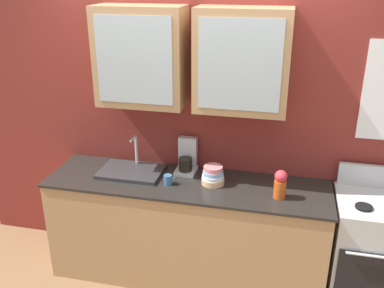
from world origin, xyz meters
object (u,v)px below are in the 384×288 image
(stove_range, at_px, (372,253))
(vase, at_px, (280,184))
(coffee_maker, at_px, (187,159))
(cup_near_sink, at_px, (168,180))
(bowl_stack, at_px, (213,176))
(sink_faucet, at_px, (131,171))

(stove_range, height_order, vase, vase)
(coffee_maker, bearing_deg, stove_range, -7.59)
(cup_near_sink, bearing_deg, bowl_stack, 14.82)
(vase, bearing_deg, bowl_stack, 167.98)
(stove_range, height_order, cup_near_sink, stove_range)
(stove_range, height_order, coffee_maker, coffee_maker)
(bowl_stack, height_order, cup_near_sink, bowl_stack)
(coffee_maker, bearing_deg, bowl_stack, -34.04)
(bowl_stack, xyz_separation_m, cup_near_sink, (-0.34, -0.09, -0.03))
(vase, height_order, cup_near_sink, vase)
(bowl_stack, bearing_deg, vase, -12.02)
(bowl_stack, distance_m, coffee_maker, 0.31)
(sink_faucet, height_order, bowl_stack, sink_faucet)
(stove_range, bearing_deg, coffee_maker, 172.41)
(bowl_stack, distance_m, vase, 0.54)
(stove_range, height_order, bowl_stack, stove_range)
(vase, distance_m, cup_near_sink, 0.87)
(sink_faucet, relative_size, vase, 2.32)
(cup_near_sink, bearing_deg, coffee_maker, 71.64)
(cup_near_sink, xyz_separation_m, coffee_maker, (0.09, 0.26, 0.07))
(vase, bearing_deg, coffee_maker, 159.97)
(vase, xyz_separation_m, cup_near_sink, (-0.86, 0.02, -0.07))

